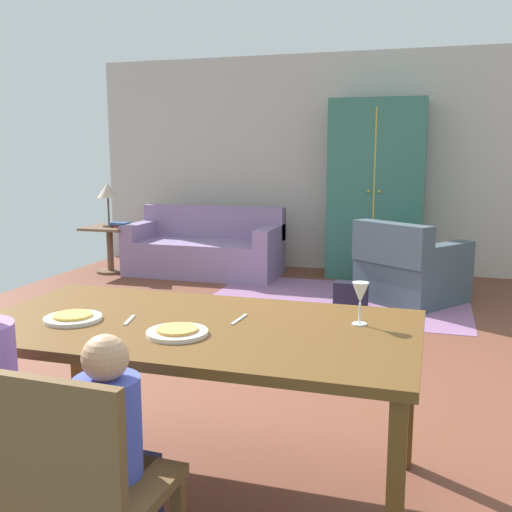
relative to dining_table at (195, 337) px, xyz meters
name	(u,v)px	position (x,y,z in m)	size (l,w,h in m)	color
ground_plane	(275,352)	(-0.14, 1.89, -0.71)	(6.62, 6.65, 0.02)	brown
back_wall	(345,164)	(-0.14, 5.27, 0.65)	(6.62, 0.10, 2.70)	#BCB1AA
dining_table	(195,337)	(0.00, 0.00, 0.00)	(1.91, 1.01, 0.76)	brown
plate_near_man	(73,319)	(-0.53, -0.12, 0.07)	(0.25, 0.25, 0.02)	silver
pizza_near_man	(73,315)	(-0.53, -0.12, 0.09)	(0.17, 0.17, 0.01)	gold
plate_near_child	(177,333)	(0.00, -0.18, 0.07)	(0.25, 0.25, 0.02)	white
pizza_near_child	(177,329)	(0.00, -0.18, 0.09)	(0.17, 0.17, 0.01)	#D99348
wine_glass	(360,295)	(0.69, 0.18, 0.20)	(0.07, 0.07, 0.19)	silver
fork	(129,320)	(-0.29, -0.05, 0.07)	(0.02, 0.15, 0.01)	silver
knife	(239,319)	(0.17, 0.10, 0.07)	(0.01, 0.17, 0.01)	silver
dining_chair_child	(85,485)	(0.00, -0.87, -0.20)	(0.44, 0.44, 0.87)	brown
person_child	(116,475)	(0.00, -0.70, -0.26)	(0.22, 0.29, 0.92)	#2C2B4A
area_rug	(337,300)	(0.06, 3.60, -0.69)	(2.60, 1.80, 0.01)	#8B5D88
couch	(206,250)	(-1.71, 4.45, -0.39)	(1.85, 0.86, 0.82)	gray
armchair	(409,270)	(0.76, 3.75, -0.38)	(1.19, 1.19, 0.82)	#404E57
armoire	(376,190)	(0.30, 4.88, 0.35)	(1.10, 0.59, 2.10)	#2F6555
side_table	(110,243)	(-2.89, 4.20, -0.32)	(0.56, 0.56, 0.58)	brown
table_lamp	(108,192)	(-2.89, 4.20, 0.31)	(0.26, 0.26, 0.54)	#4E453B
book_lower	(124,226)	(-2.70, 4.21, -0.10)	(0.22, 0.16, 0.03)	#9C2C39
book_upper	(119,224)	(-2.75, 4.20, -0.07)	(0.22, 0.16, 0.03)	#2C5085
handbag	(351,295)	(0.24, 3.30, -0.57)	(0.32, 0.16, 0.26)	black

